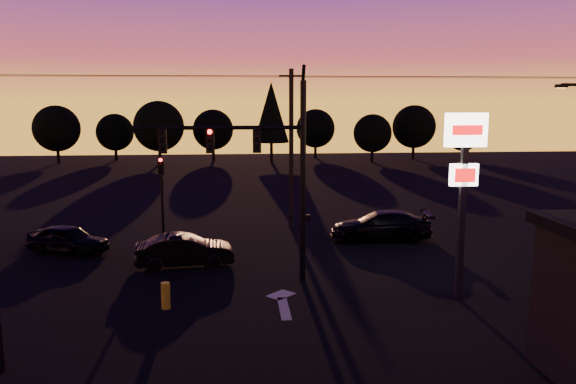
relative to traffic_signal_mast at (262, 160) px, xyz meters
name	(u,v)px	position (x,y,z in m)	size (l,w,h in m)	color
ground	(272,320)	(0.10, -3.99, -4.94)	(120.00, 120.00, 0.00)	black
lane_arrow	(283,302)	(0.60, -2.33, -4.93)	(1.20, 3.10, 0.01)	beige
traffic_signal_mast	(262,160)	(0.00, 0.00, 0.00)	(6.79, 0.52, 8.58)	black
secondary_signal	(162,186)	(-4.90, 7.49, -2.07)	(0.30, 0.31, 4.35)	black
pylon_sign	(464,166)	(7.10, -2.49, -0.02)	(1.50, 0.28, 6.80)	black
utility_pole_1	(291,148)	(2.10, 10.01, -0.34)	(1.40, 0.26, 9.00)	black
power_wires	(291,76)	(2.10, 10.01, 3.63)	(36.00, 1.22, 0.07)	black
bollard	(166,296)	(-3.54, -2.63, -4.46)	(0.32, 0.32, 0.95)	gold
tree_0	(56,129)	(-21.90, 46.01, -0.88)	(5.36, 5.36, 6.74)	black
tree_1	(115,132)	(-15.90, 49.01, -1.50)	(4.54, 4.54, 5.71)	black
tree_2	(159,126)	(-9.90, 44.01, -0.57)	(5.77, 5.78, 7.26)	black
tree_3	(213,130)	(-3.90, 48.01, -1.19)	(4.95, 4.95, 6.22)	black
tree_4	(271,112)	(3.10, 45.01, 0.99)	(4.18, 4.18, 9.50)	black
tree_5	(316,128)	(9.10, 50.01, -1.19)	(4.95, 4.95, 6.22)	black
tree_6	(373,133)	(15.10, 44.01, -1.50)	(4.54, 4.54, 5.71)	black
tree_7	(414,127)	(21.10, 47.01, -0.88)	(5.36, 5.36, 6.74)	black
tree_8	(463,134)	(27.10, 46.01, -1.82)	(4.12, 4.12, 5.19)	black
car_left	(68,239)	(-9.11, 5.22, -4.26)	(1.60, 3.97, 1.35)	black
car_mid	(185,250)	(-3.34, 2.57, -4.23)	(1.49, 4.28, 1.41)	black
car_right	(381,226)	(6.47, 6.41, -4.18)	(2.13, 5.24, 1.52)	black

